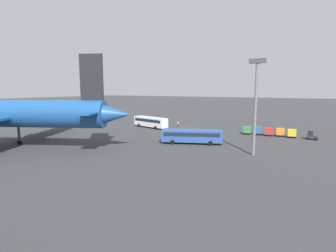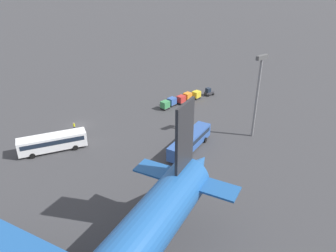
# 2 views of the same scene
# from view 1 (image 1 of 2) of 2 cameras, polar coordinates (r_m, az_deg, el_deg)

# --- Properties ---
(ground_plane) EXTENTS (600.00, 600.00, 0.00)m
(ground_plane) POSITION_cam_1_polar(r_m,az_deg,el_deg) (82.52, 3.63, -0.14)
(ground_plane) COLOR #38383A
(shuttle_bus_near) EXTENTS (12.77, 6.02, 3.21)m
(shuttle_bus_near) POSITION_cam_1_polar(r_m,az_deg,el_deg) (80.29, -3.83, 1.02)
(shuttle_bus_near) COLOR white
(shuttle_bus_near) RESTS_ON ground
(shuttle_bus_far) EXTENTS (13.09, 7.37, 3.02)m
(shuttle_bus_far) POSITION_cam_1_polar(r_m,az_deg,el_deg) (56.83, 5.18, -2.04)
(shuttle_bus_far) COLOR #2D5199
(shuttle_bus_far) RESTS_ON ground
(baggage_tug) EXTENTS (2.45, 1.70, 2.10)m
(baggage_tug) POSITION_cam_1_polar(r_m,az_deg,el_deg) (69.98, 28.79, -1.84)
(baggage_tug) COLOR #333338
(baggage_tug) RESTS_ON ground
(worker_person) EXTENTS (0.38, 0.38, 1.74)m
(worker_person) POSITION_cam_1_polar(r_m,az_deg,el_deg) (81.89, 2.17, 0.42)
(worker_person) COLOR #1E1E2D
(worker_person) RESTS_ON ground
(cargo_cart_yellow) EXTENTS (2.24, 1.98, 2.06)m
(cargo_cart_yellow) POSITION_cam_1_polar(r_m,az_deg,el_deg) (70.30, 25.33, -1.36)
(cargo_cart_yellow) COLOR #38383D
(cargo_cart_yellow) RESTS_ON ground
(cargo_cart_orange) EXTENTS (2.24, 1.98, 2.06)m
(cargo_cart_orange) POSITION_cam_1_polar(r_m,az_deg,el_deg) (71.03, 23.24, -1.15)
(cargo_cart_orange) COLOR #38383D
(cargo_cart_orange) RESTS_ON ground
(cargo_cart_red) EXTENTS (2.24, 1.98, 2.06)m
(cargo_cart_red) POSITION_cam_1_polar(r_m,az_deg,el_deg) (70.78, 21.07, -1.07)
(cargo_cart_red) COLOR #38383D
(cargo_cart_red) RESTS_ON ground
(cargo_cart_blue) EXTENTS (2.24, 1.98, 2.06)m
(cargo_cart_blue) POSITION_cam_1_polar(r_m,az_deg,el_deg) (71.58, 19.03, -0.87)
(cargo_cart_blue) COLOR #38383D
(cargo_cart_blue) RESTS_ON ground
(cargo_cart_green) EXTENTS (2.24, 1.98, 2.06)m
(cargo_cart_green) POSITION_cam_1_polar(r_m,az_deg,el_deg) (71.43, 16.85, -0.79)
(cargo_cart_green) COLOR #38383D
(cargo_cart_green) RESTS_ON ground
(light_pole) EXTENTS (2.80, 0.70, 16.91)m
(light_pole) POSITION_cam_1_polar(r_m,az_deg,el_deg) (48.11, 18.58, 6.05)
(light_pole) COLOR slate
(light_pole) RESTS_ON ground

